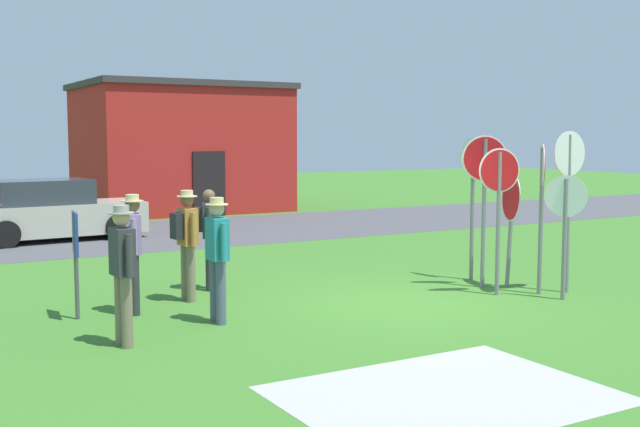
{
  "coord_description": "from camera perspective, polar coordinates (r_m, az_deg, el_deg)",
  "views": [
    {
      "loc": [
        -7.06,
        -9.58,
        2.56
      ],
      "look_at": [
        -0.6,
        1.54,
        1.3
      ],
      "focal_mm": 44.01,
      "sensor_mm": 36.0,
      "label": 1
    }
  ],
  "objects": [
    {
      "name": "stop_sign_center_cluster",
      "position": [
        12.91,
        12.88,
        1.26
      ],
      "size": [
        0.69,
        0.21,
        2.38
      ],
      "color": "slate",
      "rests_on": "ground"
    },
    {
      "name": "person_near_signs",
      "position": [
        10.83,
        -7.47,
        -2.82
      ],
      "size": [
        0.32,
        0.57,
        1.74
      ],
      "color": "#4C5670",
      "rests_on": "ground"
    },
    {
      "name": "parked_car_on_street",
      "position": [
        20.6,
        -19.0,
        0.08
      ],
      "size": [
        4.42,
        2.25,
        1.51
      ],
      "color": "#B7B2A3",
      "rests_on": "ground"
    },
    {
      "name": "street_asphalt",
      "position": [
        21.31,
        -10.6,
        -1.39
      ],
      "size": [
        60.0,
        6.4,
        0.01
      ],
      "primitive_type": "cube",
      "color": "#4C4C51",
      "rests_on": "ground"
    },
    {
      "name": "stop_sign_nearest",
      "position": [
        13.43,
        17.63,
        2.11
      ],
      "size": [
        0.73,
        0.11,
        2.66
      ],
      "color": "slate",
      "rests_on": "ground"
    },
    {
      "name": "info_panel_leftmost",
      "position": [
        11.47,
        -17.35,
        -2.28
      ],
      "size": [
        0.1,
        0.6,
        1.52
      ],
      "color": "#4C4C51",
      "rests_on": "ground"
    },
    {
      "name": "stop_sign_rear_right",
      "position": [
        14.2,
        11.05,
        1.99
      ],
      "size": [
        0.09,
        0.64,
        2.55
      ],
      "color": "slate",
      "rests_on": "ground"
    },
    {
      "name": "person_in_teal",
      "position": [
        11.62,
        -13.42,
        -2.35
      ],
      "size": [
        0.32,
        0.56,
        1.74
      ],
      "color": "#2D2D33",
      "rests_on": "ground"
    },
    {
      "name": "ground_plane",
      "position": [
        12.17,
        6.14,
        -6.58
      ],
      "size": [
        80.0,
        80.0,
        0.0
      ],
      "primitive_type": "plane",
      "color": "#3D7528"
    },
    {
      "name": "stop_sign_far_back",
      "position": [
        12.83,
        17.4,
        -0.21
      ],
      "size": [
        0.38,
        0.55,
        1.96
      ],
      "color": "slate",
      "rests_on": "ground"
    },
    {
      "name": "stop_sign_tallest",
      "position": [
        13.7,
        13.7,
        0.25
      ],
      "size": [
        0.36,
        0.77,
        1.94
      ],
      "color": "slate",
      "rests_on": "ground"
    },
    {
      "name": "person_with_sunhat",
      "position": [
        13.22,
        -8.15,
        -1.32
      ],
      "size": [
        0.44,
        0.53,
        1.69
      ],
      "color": "#2D2D33",
      "rests_on": "ground"
    },
    {
      "name": "stop_sign_leaning_right",
      "position": [
        13.49,
        11.86,
        2.15
      ],
      "size": [
        0.71,
        0.37,
        2.59
      ],
      "color": "slate",
      "rests_on": "ground"
    },
    {
      "name": "person_on_left",
      "position": [
        9.85,
        -14.16,
        -3.78
      ],
      "size": [
        0.31,
        0.57,
        1.74
      ],
      "color": "#7A6B56",
      "rests_on": "ground"
    },
    {
      "name": "concrete_path",
      "position": [
        8.11,
        9.08,
        -12.86
      ],
      "size": [
        3.2,
        2.4,
        0.01
      ],
      "primitive_type": "cube",
      "color": "#ADAAA3",
      "rests_on": "ground"
    },
    {
      "name": "person_holding_notes",
      "position": [
        12.35,
        -9.7,
        -1.7
      ],
      "size": [
        0.4,
        0.57,
        1.74
      ],
      "color": "#7A6B56",
      "rests_on": "ground"
    },
    {
      "name": "stop_sign_rear_left",
      "position": [
        13.15,
        15.83,
        1.41
      ],
      "size": [
        0.46,
        0.52,
        2.44
      ],
      "color": "slate",
      "rests_on": "ground"
    },
    {
      "name": "building_background",
      "position": [
        27.87,
        -10.13,
        4.76
      ],
      "size": [
        6.69,
        5.36,
        4.38
      ],
      "color": "#B2231E",
      "rests_on": "ground"
    }
  ]
}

